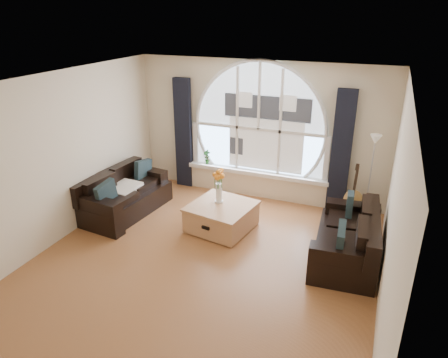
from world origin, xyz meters
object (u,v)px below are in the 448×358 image
Objects in this scene: sofa_right at (347,235)px; guitar at (355,189)px; floor_lamp at (370,179)px; coffee_chest at (222,216)px; vase_flowers at (219,181)px; potted_plant at (207,157)px; sofa_left at (125,193)px.

guitar is (-0.05, 1.50, 0.13)m from sofa_right.
guitar reaches higher than sofa_right.
guitar is (-0.23, 0.07, -0.27)m from floor_lamp.
coffee_chest is 2.48m from guitar.
vase_flowers reaches higher than coffee_chest.
vase_flowers is 1.68m from potted_plant.
sofa_left is at bearing 175.21° from sofa_right.
vase_flowers is 0.66× the size of guitar.
vase_flowers is (-2.19, 0.23, 0.45)m from sofa_right.
sofa_right is at bearing -6.09° from vase_flowers.
potted_plant is at bearing 121.12° from vase_flowers.
guitar is (3.97, 1.44, 0.13)m from sofa_left.
sofa_left is 1.90m from potted_plant.
sofa_right is at bearing 5.75° from coffee_chest.
potted_plant reaches higher than coffee_chest.
floor_lamp is 1.51× the size of guitar.
sofa_left is 4.44m from floor_lamp.
potted_plant is at bearing 131.57° from coffee_chest.
sofa_right reaches higher than coffee_chest.
potted_plant is (-3.01, 0.16, 0.17)m from guitar.
floor_lamp is at bearing -4.08° from potted_plant.
potted_plant is (-0.86, 1.43, -0.15)m from vase_flowers.
potted_plant is at bearing -176.33° from guitar.
floor_lamp is at bearing -9.11° from guitar.
coffee_chest is (1.91, 0.09, -0.15)m from sofa_left.
floor_lamp is (4.20, 1.38, 0.40)m from sofa_left.
guitar reaches higher than coffee_chest.
guitar is (2.06, 1.36, 0.28)m from coffee_chest.
coffee_chest is at bearing -139.87° from guitar.
sofa_right is 2.48× the size of vase_flowers.
sofa_left is 4.23m from guitar.
vase_flowers is (-0.09, 0.09, 0.60)m from coffee_chest.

